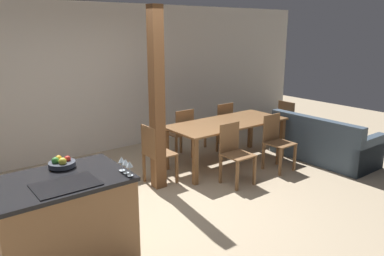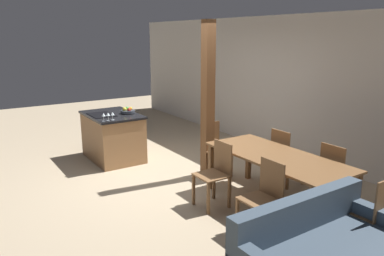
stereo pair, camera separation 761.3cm
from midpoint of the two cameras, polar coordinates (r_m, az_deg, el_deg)
name	(u,v)px [view 2 (the right image)]	position (r m, az deg, el deg)	size (l,w,h in m)	color
ground_plane	(162,177)	(4.22, 29.44, -20.88)	(16.00, 16.00, 0.00)	tan
wall_back	(282,85)	(6.22, 42.75, 1.58)	(11.20, 0.08, 2.70)	silver
kitchen_island	(113,136)	(4.45, 12.20, -10.81)	(1.27, 0.87, 0.89)	#9E7047
fruit_bowl	(128,111)	(4.38, 16.20, -4.58)	(0.27, 0.27, 0.11)	#383D47
wine_glass_near	(103,115)	(3.64, 14.92, -7.17)	(0.07, 0.07, 0.14)	silver
wine_glass_middle	(108,115)	(3.70, 15.76, -6.90)	(0.07, 0.07, 0.14)	silver
wine_glass_far	(112,114)	(3.76, 16.58, -6.62)	(0.07, 0.07, 0.14)	silver
dining_table	(276,161)	(4.37, 58.00, -14.95)	(2.09, 0.90, 0.74)	brown
dining_chair_near_left	(216,173)	(3.82, 50.21, -19.74)	(0.40, 0.40, 0.90)	brown
dining_chair_near_right	(264,196)	(3.91, 64.85, -22.21)	(0.40, 0.40, 0.90)	brown
dining_chair_far_left	(285,156)	(5.05, 52.16, -12.68)	(0.40, 0.40, 0.90)	brown
dining_chair_far_right	(336,174)	(5.12, 62.83, -14.68)	(0.40, 0.40, 0.90)	brown
dining_chair_head_end	(214,148)	(4.54, 39.31, -12.83)	(0.40, 0.40, 0.90)	brown
dining_chair_foot_end	(373,213)	(4.78, 75.42, -19.29)	(0.40, 0.40, 0.90)	brown
timber_post	(208,101)	(4.19, 40.06, -3.31)	(0.17, 0.17, 2.56)	brown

